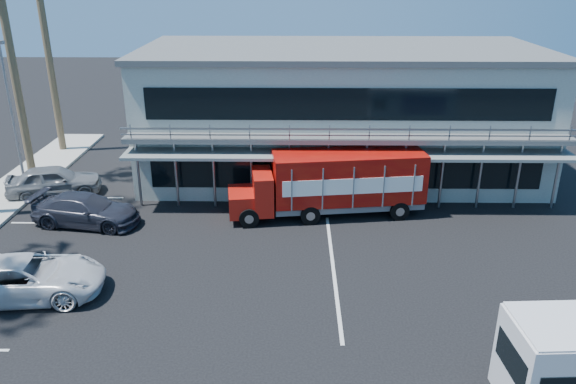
{
  "coord_description": "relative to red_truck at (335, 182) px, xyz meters",
  "views": [
    {
      "loc": [
        0.43,
        -17.08,
        11.47
      ],
      "look_at": [
        0.11,
        5.66,
        2.3
      ],
      "focal_mm": 35.0,
      "sensor_mm": 36.0,
      "label": 1
    }
  ],
  "objects": [
    {
      "name": "parked_car_e",
      "position": [
        -14.85,
        2.39,
        -0.93
      ],
      "size": [
        5.15,
        3.2,
        1.64
      ],
      "primitive_type": "imported",
      "rotation": [
        0.0,
        0.0,
        1.85
      ],
      "color": "slate",
      "rests_on": "ground"
    },
    {
      "name": "light_pole_far",
      "position": [
        -16.55,
        2.59,
        2.75
      ],
      "size": [
        0.5,
        0.25,
        8.09
      ],
      "color": "gray",
      "rests_on": "ground"
    },
    {
      "name": "parked_car_c",
      "position": [
        -11.85,
        -7.61,
        -0.97
      ],
      "size": [
        5.88,
        3.22,
        1.56
      ],
      "primitive_type": "imported",
      "rotation": [
        0.0,
        0.0,
        1.69
      ],
      "color": "silver",
      "rests_on": "ground"
    },
    {
      "name": "ground",
      "position": [
        -2.35,
        -8.41,
        -1.75
      ],
      "size": [
        120.0,
        120.0,
        0.0
      ],
      "primitive_type": "plane",
      "color": "black",
      "rests_on": "ground"
    },
    {
      "name": "red_truck",
      "position": [
        0.0,
        0.0,
        0.0
      ],
      "size": [
        9.67,
        3.44,
        3.19
      ],
      "rotation": [
        0.0,
        0.0,
        0.13
      ],
      "color": "#A5150D",
      "rests_on": "ground"
    },
    {
      "name": "parked_car_d",
      "position": [
        -11.85,
        -1.3,
        -1.01
      ],
      "size": [
        5.36,
        2.85,
        1.48
      ],
      "primitive_type": "imported",
      "rotation": [
        0.0,
        0.0,
        1.41
      ],
      "color": "#272934",
      "rests_on": "ground"
    },
    {
      "name": "building",
      "position": [
        0.65,
        6.52,
        1.91
      ],
      "size": [
        22.4,
        12.0,
        7.3
      ],
      "color": "#9FA295",
      "rests_on": "ground"
    }
  ]
}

